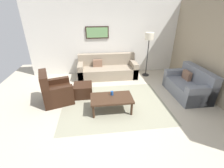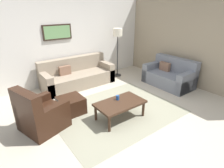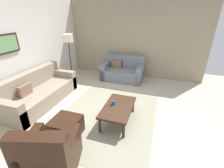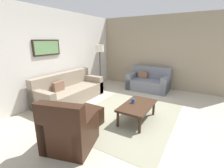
{
  "view_description": "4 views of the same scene",
  "coord_description": "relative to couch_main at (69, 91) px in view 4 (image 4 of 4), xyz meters",
  "views": [
    {
      "loc": [
        -0.53,
        -3.73,
        2.51
      ],
      "look_at": [
        -0.06,
        -0.01,
        0.66
      ],
      "focal_mm": 24.59,
      "sensor_mm": 36.0,
      "label": 1
    },
    {
      "loc": [
        -2.41,
        -3.07,
        2.37
      ],
      "look_at": [
        0.04,
        0.2,
        0.65
      ],
      "focal_mm": 29.2,
      "sensor_mm": 36.0,
      "label": 2
    },
    {
      "loc": [
        -3.03,
        -1.12,
        2.38
      ],
      "look_at": [
        0.17,
        -0.06,
        0.82
      ],
      "focal_mm": 25.06,
      "sensor_mm": 36.0,
      "label": 3
    },
    {
      "loc": [
        -3.4,
        -1.56,
        1.9
      ],
      "look_at": [
        -0.18,
        0.37,
        0.84
      ],
      "focal_mm": 25.32,
      "sensor_mm": 36.0,
      "label": 4
    }
  ],
  "objects": [
    {
      "name": "armchair_leather",
      "position": [
        -1.71,
        -1.74,
        0.01
      ],
      "size": [
        0.99,
        0.99,
        0.95
      ],
      "color": "black",
      "rests_on": "ground_plane"
    },
    {
      "name": "couch_loveseat",
      "position": [
        2.44,
        -1.84,
        0.0
      ],
      "size": [
        0.88,
        1.52,
        0.88
      ],
      "color": "slate",
      "rests_on": "ground_plane"
    },
    {
      "name": "area_rug",
      "position": [
        -0.01,
        -2.09,
        -0.29
      ],
      "size": [
        2.95,
        2.29,
        0.01
      ],
      "primitive_type": "cube",
      "color": "gray",
      "rests_on": "ground_plane"
    },
    {
      "name": "ground_plane",
      "position": [
        -0.01,
        -2.09,
        -0.3
      ],
      "size": [
        8.0,
        8.0,
        0.0
      ],
      "primitive_type": "plane",
      "color": "#B2A893"
    },
    {
      "name": "coffee_table",
      "position": [
        -0.12,
        -2.39,
        0.06
      ],
      "size": [
        1.1,
        0.64,
        0.41
      ],
      "color": "#382316",
      "rests_on": "ground_plane"
    },
    {
      "name": "lamp_standing",
      "position": [
        1.59,
        -0.12,
        1.11
      ],
      "size": [
        0.32,
        0.32,
        1.71
      ],
      "color": "black",
      "rests_on": "ground_plane"
    },
    {
      "name": "stone_feature_panel",
      "position": [
        2.99,
        -2.09,
        1.1
      ],
      "size": [
        0.12,
        5.2,
        2.8
      ],
      "primitive_type": "cube",
      "color": "gray",
      "rests_on": "ground_plane"
    },
    {
      "name": "rear_partition",
      "position": [
        -0.01,
        0.51,
        1.1
      ],
      "size": [
        6.0,
        0.12,
        2.8
      ],
      "primitive_type": "cube",
      "color": "silver",
      "rests_on": "ground_plane"
    },
    {
      "name": "couch_main",
      "position": [
        0.0,
        0.0,
        0.0
      ],
      "size": [
        2.29,
        0.92,
        0.88
      ],
      "color": "gray",
      "rests_on": "ground_plane"
    },
    {
      "name": "ottoman",
      "position": [
        -0.91,
        -1.5,
        -0.1
      ],
      "size": [
        0.56,
        0.56,
        0.4
      ],
      "primitive_type": "cube",
      "color": "black",
      "rests_on": "ground_plane"
    },
    {
      "name": "cup",
      "position": [
        -0.09,
        -2.26,
        0.17
      ],
      "size": [
        0.08,
        0.08,
        0.11
      ],
      "primitive_type": "cylinder",
      "color": "#1E478C",
      "rests_on": "coffee_table"
    },
    {
      "name": "framed_artwork",
      "position": [
        -0.33,
        0.42,
        1.38
      ],
      "size": [
        0.9,
        0.04,
        0.45
      ],
      "color": "black"
    }
  ]
}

